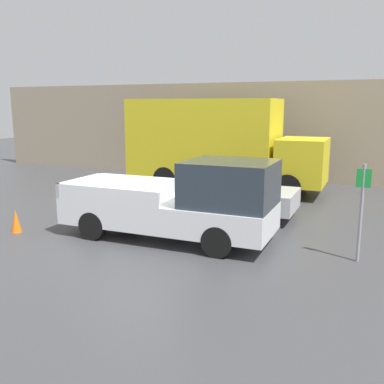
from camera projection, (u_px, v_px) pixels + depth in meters
The scene contains 8 objects.
ground_plane at pixel (134, 236), 11.24m from camera, with size 60.00×60.00×0.00m, color #3D3D3F.
building_wall at pixel (243, 131), 19.84m from camera, with size 28.00×0.15×4.41m.
pickup_truck at pixel (186, 203), 10.71m from camera, with size 5.43×1.98×2.09m.
car at pixel (224, 191), 13.27m from camera, with size 4.49×1.84×1.45m.
delivery_truck at pixel (216, 142), 17.10m from camera, with size 7.75×2.48×3.62m.
parking_sign at pixel (361, 207), 9.16m from camera, with size 0.30×0.07×2.16m.
newspaper_box at pixel (285, 171), 19.08m from camera, with size 0.45×0.40×1.01m.
traffic_cone at pixel (16, 221), 11.51m from camera, with size 0.28×0.28×0.63m.
Camera 1 is at (5.61, -9.34, 3.36)m, focal length 40.00 mm.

